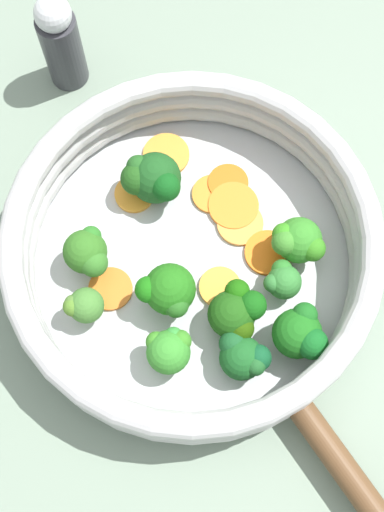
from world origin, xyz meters
The scene contains 26 objects.
ground_plane centered at (0.00, 0.00, 0.00)m, with size 4.00×4.00×0.00m, color gray.
skillet centered at (0.00, 0.00, 0.01)m, with size 0.30×0.30×0.01m, color #B2B5B7.
skillet_rim_wall centered at (0.00, 0.00, 0.04)m, with size 0.32×0.32×0.06m.
skillet_handle centered at (0.23, -0.04, 0.02)m, with size 0.02×0.02×0.17m, color brown.
skillet_rivet_left centered at (0.13, -0.06, 0.02)m, with size 0.01×0.01×0.01m, color #AEB7B8.
skillet_rivet_right centered at (0.14, 0.01, 0.02)m, with size 0.01×0.01×0.01m, color #AEB5B5.
carrot_slice_0 centered at (-0.03, 0.08, 0.01)m, with size 0.04×0.04×0.01m, color #D85F13.
carrot_slice_1 centered at (0.04, 0.05, 0.01)m, with size 0.04×0.04×0.00m, color orange.
carrot_slice_2 centered at (-0.09, 0.06, 0.01)m, with size 0.04×0.04×0.00m, color orange.
carrot_slice_3 centered at (0.01, 0.06, 0.01)m, with size 0.04×0.04×0.00m, color orange.
carrot_slice_4 centered at (0.03, 0.00, 0.01)m, with size 0.04×0.04×0.01m, color orange.
carrot_slice_5 centered at (-0.03, -0.07, 0.01)m, with size 0.04×0.04×0.00m, color orange.
carrot_slice_6 centered at (-0.03, 0.06, 0.01)m, with size 0.04×0.04×0.00m, color orange.
carrot_slice_7 centered at (-0.01, 0.06, 0.01)m, with size 0.05×0.05×0.01m, color orange.
carrot_slice_8 centered at (-0.08, 0.01, 0.02)m, with size 0.04×0.04×0.01m, color orange.
broccoli_floret_0 centered at (-0.03, -0.10, 0.04)m, with size 0.03×0.03×0.04m.
broccoli_floret_1 centered at (-0.06, -0.06, 0.04)m, with size 0.04×0.04×0.05m.
broccoli_floret_2 centered at (0.07, 0.04, 0.03)m, with size 0.03×0.03×0.04m.
broccoli_floret_3 centered at (0.01, -0.04, 0.04)m, with size 0.05×0.05×0.05m.
broccoli_floret_4 centered at (0.05, -0.07, 0.04)m, with size 0.04×0.04×0.05m.
broccoli_floret_5 centered at (0.06, 0.07, 0.04)m, with size 0.05×0.04×0.04m.
broccoli_floret_6 centered at (0.09, -0.03, 0.04)m, with size 0.05×0.04×0.04m.
broccoli_floret_7 centered at (-0.07, 0.02, 0.04)m, with size 0.06×0.05×0.05m.
broccoli_floret_8 centered at (0.06, -0.01, 0.04)m, with size 0.05×0.04×0.05m.
broccoli_floret_9 centered at (0.11, 0.01, 0.04)m, with size 0.05×0.05×0.05m.
salt_shaker centered at (-0.23, 0.06, 0.06)m, with size 0.04×0.04×0.11m.
Camera 1 is at (0.14, -0.14, 0.61)m, focal length 50.00 mm.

